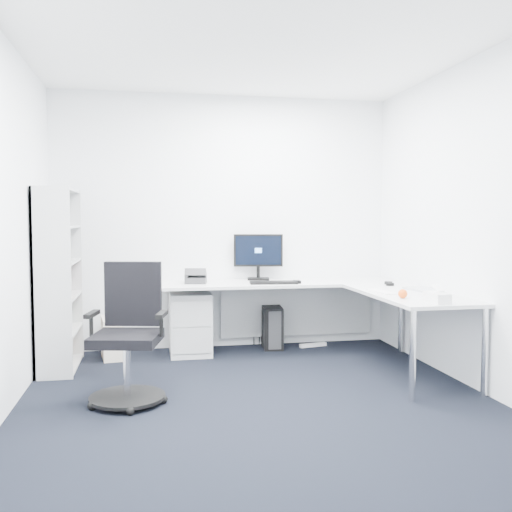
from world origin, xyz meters
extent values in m
plane|color=black|center=(0.00, 0.00, 0.00)|extent=(4.20, 4.20, 0.00)
plane|color=white|center=(0.00, 0.00, 2.70)|extent=(4.20, 4.20, 0.00)
cube|color=white|center=(0.00, 2.10, 1.35)|extent=(3.60, 0.02, 2.70)
cube|color=white|center=(0.00, -2.10, 1.35)|extent=(3.60, 0.02, 2.70)
cube|color=white|center=(1.80, 0.00, 1.35)|extent=(0.02, 4.20, 2.70)
cube|color=silver|center=(-0.40, 1.80, 0.32)|extent=(0.41, 0.52, 0.63)
cube|color=black|center=(0.49, 1.95, 0.22)|extent=(0.24, 0.47, 0.45)
cube|color=beige|center=(-1.18, 1.77, 0.20)|extent=(0.25, 0.45, 0.40)
cube|color=white|center=(0.94, 1.87, 0.02)|extent=(0.31, 0.12, 0.04)
cube|color=black|center=(0.43, 1.57, 0.74)|extent=(0.49, 0.21, 0.02)
cube|color=black|center=(0.67, 1.56, 0.75)|extent=(0.06, 0.10, 0.03)
cube|color=white|center=(1.23, 0.74, 0.74)|extent=(0.15, 0.38, 0.01)
sphere|color=#F95B16|center=(1.25, 0.34, 0.77)|extent=(0.08, 0.08, 0.08)
cube|color=white|center=(1.40, 0.06, 0.77)|extent=(0.13, 0.23, 0.08)
camera|label=1|loc=(-0.80, -4.02, 1.39)|focal=40.00mm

